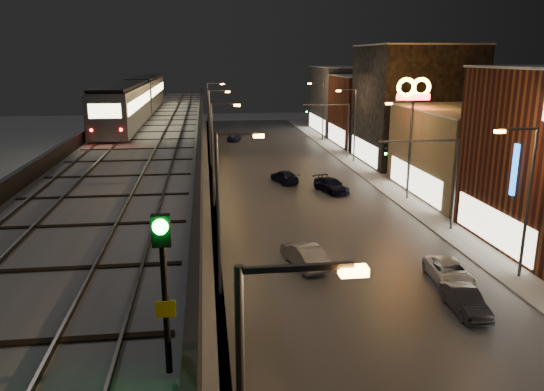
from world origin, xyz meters
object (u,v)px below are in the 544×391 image
car_near_white (304,256)px  car_far_white (234,137)px  car_onc_silver (465,302)px  rail_signal (163,263)px  subway_train (136,98)px  car_mid_dark (285,177)px  car_onc_white (331,186)px  car_onc_dark (450,273)px

car_near_white → car_far_white: size_ratio=1.16×
car_near_white → car_onc_silver: size_ratio=1.19×
rail_signal → car_far_white: 73.49m
subway_train → car_mid_dark: size_ratio=8.78×
subway_train → car_onc_white: subway_train is taller
car_onc_silver → car_onc_dark: car_onc_silver is taller
rail_signal → car_onc_dark: size_ratio=0.75×
subway_train → car_onc_silver: size_ratio=10.07×
car_near_white → car_onc_white: size_ratio=0.97×
car_onc_dark → car_near_white: bearing=160.4°
rail_signal → car_onc_silver: (13.76, 13.84, -8.37)m
subway_train → car_onc_dark: size_ratio=8.56×
car_mid_dark → car_onc_white: (3.88, -4.58, 0.04)m
subway_train → car_mid_dark: bearing=-21.5°
subway_train → car_onc_white: 23.27m
car_far_white → car_onc_white: 34.55m
car_near_white → car_onc_silver: 10.04m
rail_signal → car_mid_dark: 45.36m
rail_signal → car_far_white: rail_signal is taller
car_onc_silver → rail_signal: bearing=-132.7°
car_onc_dark → car_onc_white: 21.71m
car_near_white → car_mid_dark: 22.76m
car_far_white → car_onc_silver: 59.60m
car_onc_dark → car_onc_white: size_ratio=0.96×
car_far_white → car_onc_white: bearing=119.1°
car_mid_dark → car_onc_dark: bearing=87.7°
car_far_white → car_onc_white: (7.54, -33.72, 0.01)m
car_near_white → car_far_white: 51.83m
rail_signal → car_onc_silver: size_ratio=0.88×
subway_train → car_onc_dark: subway_train is taller
rail_signal → car_mid_dark: rail_signal is taller
car_onc_white → car_onc_silver: bearing=-105.5°
car_far_white → car_onc_dark: (9.41, -55.35, -0.04)m
car_onc_silver → car_onc_dark: (0.89, 3.64, -0.01)m
subway_train → rail_signal: subway_train is taller
car_near_white → car_onc_white: car_near_white is taller
car_mid_dark → car_far_white: (-3.66, 29.14, 0.03)m
subway_train → car_far_white: 27.03m
car_mid_dark → rail_signal: bearing=63.8°
car_far_white → rail_signal: bearing=102.4°
car_mid_dark → subway_train: bearing=-36.2°
rail_signal → car_onc_dark: bearing=50.0°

